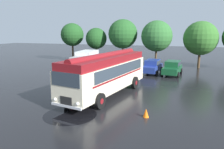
{
  "coord_description": "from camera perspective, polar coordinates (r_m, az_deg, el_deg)",
  "views": [
    {
      "loc": [
        6.39,
        -15.63,
        5.24
      ],
      "look_at": [
        0.69,
        2.31,
        1.4
      ],
      "focal_mm": 35.0,
      "sensor_mm": 36.0,
      "label": 1
    }
  ],
  "objects": [
    {
      "name": "tree_centre",
      "position": [
        33.76,
        2.68,
        10.68
      ],
      "size": [
        4.42,
        4.42,
        6.87
      ],
      "color": "#4C3823",
      "rests_on": "ground"
    },
    {
      "name": "tree_right_of_centre",
      "position": [
        32.49,
        11.78,
        9.75
      ],
      "size": [
        4.45,
        4.45,
        6.62
      ],
      "color": "#4C3823",
      "rests_on": "ground"
    },
    {
      "name": "tree_far_right",
      "position": [
        32.78,
        22.31,
        8.94
      ],
      "size": [
        4.64,
        4.64,
        6.46
      ],
      "color": "#4C3823",
      "rests_on": "ground"
    },
    {
      "name": "car_far_right",
      "position": [
        26.87,
        15.49,
        1.7
      ],
      "size": [
        2.36,
        4.38,
        1.66
      ],
      "color": "#144C28",
      "rests_on": "ground"
    },
    {
      "name": "vintage_bus",
      "position": [
        17.7,
        -1.49,
        0.64
      ],
      "size": [
        4.38,
        10.37,
        3.49
      ],
      "color": "beige",
      "rests_on": "ground"
    },
    {
      "name": "puddle_patch",
      "position": [
        14.22,
        -10.88,
        -10.29
      ],
      "size": [
        3.35,
        3.35,
        0.01
      ],
      "primitive_type": "cylinder",
      "color": "black",
      "rests_on": "ground"
    },
    {
      "name": "box_van",
      "position": [
        29.16,
        -6.92,
        3.81
      ],
      "size": [
        2.61,
        5.88,
        2.5
      ],
      "color": "silver",
      "rests_on": "ground"
    },
    {
      "name": "traffic_cone",
      "position": [
        13.69,
        8.87,
        -9.87
      ],
      "size": [
        0.36,
        0.36,
        0.55
      ],
      "primitive_type": "cone",
      "color": "orange",
      "rests_on": "ground"
    },
    {
      "name": "tree_far_left",
      "position": [
        38.55,
        -10.31,
        10.09
      ],
      "size": [
        3.88,
        3.88,
        6.41
      ],
      "color": "#4C3823",
      "rests_on": "ground"
    },
    {
      "name": "car_mid_right",
      "position": [
        27.34,
        10.45,
        2.09
      ],
      "size": [
        2.33,
        4.37,
        1.66
      ],
      "color": "navy",
      "rests_on": "ground"
    },
    {
      "name": "ground_plane",
      "position": [
        17.68,
        -4.41,
        -5.75
      ],
      "size": [
        120.0,
        120.0,
        0.0
      ],
      "primitive_type": "plane",
      "color": "black"
    },
    {
      "name": "car_near_left",
      "position": [
        28.59,
        -1.04,
        2.69
      ],
      "size": [
        2.33,
        4.37,
        1.66
      ],
      "color": "navy",
      "rests_on": "ground"
    },
    {
      "name": "tree_left_of_centre",
      "position": [
        35.16,
        -4.12,
        9.4
      ],
      "size": [
        3.34,
        3.34,
        5.6
      ],
      "color": "#4C3823",
      "rests_on": "ground"
    },
    {
      "name": "car_mid_left",
      "position": [
        27.79,
        3.83,
        2.41
      ],
      "size": [
        2.28,
        4.35,
        1.66
      ],
      "color": "#144C28",
      "rests_on": "ground"
    }
  ]
}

